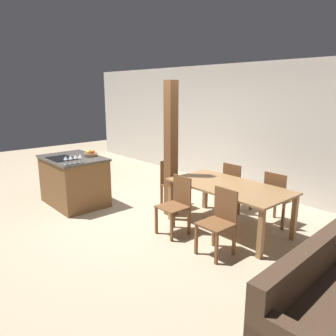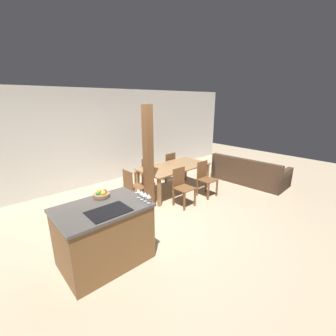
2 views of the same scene
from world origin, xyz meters
name	(u,v)px [view 2 (image 2 of 2)]	position (x,y,z in m)	size (l,w,h in m)	color
ground_plane	(153,219)	(0.00, 0.00, 0.00)	(16.00, 16.00, 0.00)	tan
wall_back	(90,139)	(0.00, 2.79, 1.35)	(11.20, 0.08, 2.70)	silver
kitchen_island	(104,234)	(-1.32, -0.50, 0.46)	(1.28, 0.91, 0.93)	brown
fruit_bowl	(102,194)	(-1.17, -0.21, 0.97)	(0.25, 0.25, 0.11)	#99704C
wine_glass_near	(149,196)	(-0.76, -0.88, 1.04)	(0.07, 0.07, 0.14)	silver
wine_glass_middle	(145,194)	(-0.76, -0.80, 1.04)	(0.07, 0.07, 0.14)	silver
wine_glass_far	(142,193)	(-0.76, -0.71, 1.04)	(0.07, 0.07, 0.14)	silver
wine_glass_end	(138,191)	(-0.76, -0.62, 1.04)	(0.07, 0.07, 0.14)	silver
dining_table	(174,169)	(1.36, 0.80, 0.64)	(1.88, 0.98, 0.72)	olive
dining_chair_near_left	(182,186)	(0.93, 0.08, 0.47)	(0.40, 0.40, 0.89)	brown
dining_chair_near_right	(205,178)	(1.78, 0.08, 0.47)	(0.40, 0.40, 0.89)	brown
dining_chair_far_left	(145,172)	(0.93, 1.51, 0.47)	(0.40, 0.40, 0.89)	brown
dining_chair_far_right	(168,166)	(1.78, 1.51, 0.47)	(0.40, 0.40, 0.89)	brown
dining_chair_head_end	(133,187)	(0.04, 0.80, 0.47)	(0.40, 0.40, 0.89)	brown
couch	(249,174)	(3.53, -0.19, 0.26)	(1.05, 2.14, 0.78)	#473323
timber_post	(148,159)	(0.30, 0.52, 1.15)	(0.17, 0.17, 2.31)	brown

